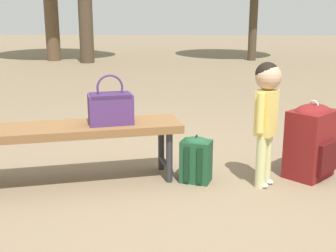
{
  "coord_description": "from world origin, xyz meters",
  "views": [
    {
      "loc": [
        0.04,
        -2.94,
        1.27
      ],
      "look_at": [
        -0.07,
        0.2,
        0.45
      ],
      "focal_mm": 47.86,
      "sensor_mm": 36.0,
      "label": 1
    }
  ],
  "objects": [
    {
      "name": "child_standing",
      "position": [
        0.64,
        0.2,
        0.61
      ],
      "size": [
        0.19,
        0.21,
        0.92
      ],
      "color": "#CCCC8C",
      "rests_on": "ground"
    },
    {
      "name": "backpack_small",
      "position": [
        0.14,
        0.26,
        0.18
      ],
      "size": [
        0.26,
        0.23,
        0.37
      ],
      "color": "#1E4C2D",
      "rests_on": "ground"
    },
    {
      "name": "backpack_large",
      "position": [
        1.03,
        0.4,
        0.3
      ],
      "size": [
        0.44,
        0.44,
        0.61
      ],
      "color": "maroon",
      "rests_on": "ground"
    },
    {
      "name": "handbag",
      "position": [
        -0.49,
        0.25,
        0.58
      ],
      "size": [
        0.36,
        0.26,
        0.37
      ],
      "color": "#4C2D66",
      "rests_on": "park_bench"
    },
    {
      "name": "park_bench",
      "position": [
        -0.77,
        0.19,
        0.39
      ],
      "size": [
        1.65,
        0.81,
        0.45
      ],
      "color": "brown",
      "rests_on": "ground"
    },
    {
      "name": "ground_plane",
      "position": [
        0.0,
        0.0,
        0.0
      ],
      "size": [
        40.0,
        40.0,
        0.0
      ],
      "primitive_type": "plane",
      "color": "#7F6B51",
      "rests_on": "ground"
    }
  ]
}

